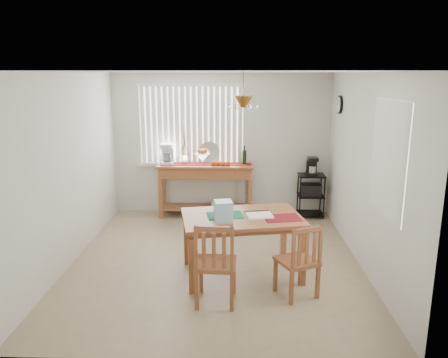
{
  "coord_description": "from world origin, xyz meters",
  "views": [
    {
      "loc": [
        0.29,
        -5.76,
        2.58
      ],
      "look_at": [
        0.1,
        0.55,
        1.05
      ],
      "focal_mm": 35.0,
      "sensor_mm": 36.0,
      "label": 1
    }
  ],
  "objects_px": {
    "sideboard": "(206,177)",
    "dining_table": "(242,223)",
    "cart_items": "(312,166)",
    "chair_right": "(299,261)",
    "chair_left": "(215,264)",
    "wire_cart": "(311,191)"
  },
  "relations": [
    {
      "from": "cart_items",
      "to": "chair_right",
      "type": "bearing_deg",
      "value": -101.75
    },
    {
      "from": "wire_cart",
      "to": "dining_table",
      "type": "relative_size",
      "value": 0.48
    },
    {
      "from": "sideboard",
      "to": "chair_right",
      "type": "bearing_deg",
      "value": -66.73
    },
    {
      "from": "sideboard",
      "to": "cart_items",
      "type": "bearing_deg",
      "value": 0.64
    },
    {
      "from": "chair_left",
      "to": "chair_right",
      "type": "xyz_separation_m",
      "value": [
        0.97,
        0.2,
        -0.04
      ]
    },
    {
      "from": "dining_table",
      "to": "sideboard",
      "type": "bearing_deg",
      "value": 104.47
    },
    {
      "from": "dining_table",
      "to": "cart_items",
      "type": "bearing_deg",
      "value": 62.26
    },
    {
      "from": "chair_left",
      "to": "chair_right",
      "type": "height_order",
      "value": "chair_left"
    },
    {
      "from": "sideboard",
      "to": "dining_table",
      "type": "height_order",
      "value": "sideboard"
    },
    {
      "from": "sideboard",
      "to": "wire_cart",
      "type": "bearing_deg",
      "value": 0.39
    },
    {
      "from": "dining_table",
      "to": "chair_left",
      "type": "relative_size",
      "value": 1.66
    },
    {
      "from": "dining_table",
      "to": "wire_cart",
      "type": "bearing_deg",
      "value": 62.18
    },
    {
      "from": "sideboard",
      "to": "chair_left",
      "type": "height_order",
      "value": "chair_left"
    },
    {
      "from": "sideboard",
      "to": "chair_right",
      "type": "relative_size",
      "value": 1.9
    },
    {
      "from": "wire_cart",
      "to": "chair_right",
      "type": "xyz_separation_m",
      "value": [
        -0.63,
        -3.01,
        -0.03
      ]
    },
    {
      "from": "chair_left",
      "to": "wire_cart",
      "type": "bearing_deg",
      "value": 63.57
    },
    {
      "from": "sideboard",
      "to": "dining_table",
      "type": "distance_m",
      "value": 2.51
    },
    {
      "from": "dining_table",
      "to": "chair_left",
      "type": "bearing_deg",
      "value": -111.76
    },
    {
      "from": "dining_table",
      "to": "chair_right",
      "type": "height_order",
      "value": "chair_right"
    },
    {
      "from": "wire_cart",
      "to": "dining_table",
      "type": "distance_m",
      "value": 2.77
    },
    {
      "from": "cart_items",
      "to": "chair_right",
      "type": "xyz_separation_m",
      "value": [
        -0.63,
        -3.02,
        -0.5
      ]
    },
    {
      "from": "sideboard",
      "to": "cart_items",
      "type": "xyz_separation_m",
      "value": [
        1.92,
        0.02,
        0.21
      ]
    }
  ]
}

